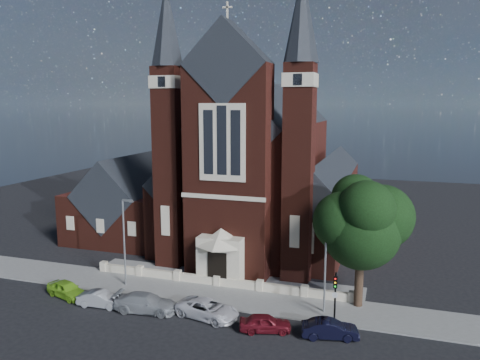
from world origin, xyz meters
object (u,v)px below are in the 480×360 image
(parish_hall, at_px, (129,206))
(car_lime_van, at_px, (67,289))
(church, at_px, (265,173))
(car_silver_a, at_px, (101,299))
(car_silver_b, at_px, (146,303))
(street_lamp_right, at_px, (327,257))
(car_white_suv, at_px, (208,309))
(traffic_signal, at_px, (335,291))
(car_navy, at_px, (330,329))
(car_dark_red, at_px, (265,323))
(street_lamp_left, at_px, (125,237))
(street_tree, at_px, (362,225))

(parish_hall, height_order, car_lime_van, parish_hall)
(church, xyz_separation_m, car_silver_a, (-7.57, -23.44, -7.55))
(parish_hall, bearing_deg, car_silver_b, -55.68)
(parish_hall, height_order, street_lamp_right, parish_hall)
(parish_hall, distance_m, car_white_suv, 25.11)
(traffic_signal, distance_m, car_navy, 3.06)
(parish_hall, relative_size, car_lime_van, 2.99)
(car_dark_red, distance_m, car_navy, 4.64)
(parish_hall, relative_size, car_navy, 3.03)
(street_lamp_right, height_order, traffic_signal, street_lamp_right)
(parish_hall, xyz_separation_m, street_lamp_right, (26.09, -14.00, 0.59))
(church, relative_size, street_lamp_left, 4.31)
(street_lamp_right, bearing_deg, car_silver_b, -162.83)
(traffic_signal, bearing_deg, car_silver_b, -169.72)
(parish_hall, bearing_deg, car_navy, -33.66)
(car_silver_b, bearing_deg, car_white_suv, -90.26)
(church, xyz_separation_m, traffic_signal, (11.00, -20.52, -5.60))
(parish_hall, xyz_separation_m, car_dark_red, (22.36, -18.46, -3.36))
(street_tree, relative_size, street_lamp_left, 1.32)
(car_silver_b, bearing_deg, church, -15.05)
(parish_hall, bearing_deg, street_tree, -23.26)
(street_lamp_left, xyz_separation_m, street_lamp_right, (18.00, 0.00, 0.00))
(street_lamp_right, xyz_separation_m, car_silver_b, (-13.65, -4.22, -3.86))
(street_lamp_right, distance_m, car_silver_b, 14.80)
(car_silver_a, height_order, car_white_suv, car_white_suv)
(church, relative_size, car_silver_a, 9.05)
(street_tree, bearing_deg, car_silver_a, -162.90)
(traffic_signal, xyz_separation_m, car_navy, (-0.03, -2.38, -1.92))
(church, xyz_separation_m, car_silver_b, (-3.56, -23.16, -7.44))
(street_lamp_right, xyz_separation_m, car_silver_a, (-17.66, -4.50, -3.96))
(street_lamp_right, bearing_deg, traffic_signal, -59.99)
(parish_hall, xyz_separation_m, car_lime_van, (4.53, -17.76, -3.32))
(street_tree, relative_size, car_silver_b, 2.09)
(car_dark_red, bearing_deg, traffic_signal, -74.83)
(parish_hall, distance_m, car_silver_a, 20.61)
(street_lamp_right, bearing_deg, car_lime_van, -170.12)
(traffic_signal, relative_size, car_white_suv, 0.78)
(street_tree, height_order, traffic_signal, street_tree)
(traffic_signal, height_order, car_dark_red, traffic_signal)
(traffic_signal, distance_m, car_lime_van, 22.65)
(church, relative_size, car_dark_red, 9.19)
(street_tree, height_order, car_silver_b, street_tree)
(street_lamp_left, relative_size, car_navy, 2.01)
(traffic_signal, relative_size, car_silver_a, 1.04)
(street_tree, distance_m, car_silver_b, 18.30)
(street_tree, height_order, car_dark_red, street_tree)
(car_lime_van, bearing_deg, street_lamp_left, -26.11)
(church, relative_size, car_navy, 8.68)
(car_lime_van, relative_size, car_navy, 1.01)
(street_lamp_right, height_order, car_silver_a, street_lamp_right)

